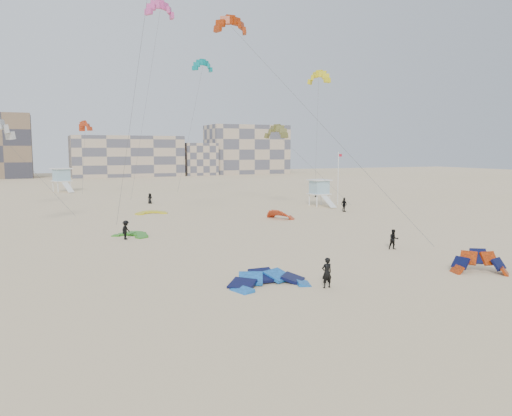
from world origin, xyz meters
name	(u,v)px	position (x,y,z in m)	size (l,w,h in m)	color
ground	(306,290)	(0.00, 0.00, 0.00)	(320.00, 320.00, 0.00)	beige
kite_ground_blue	(270,285)	(-1.51, 1.65, 0.00)	(4.90, 4.99, 1.31)	#1C7EED
kite_ground_orange	(479,273)	(12.29, -0.99, 0.00)	(3.46, 2.60, 2.33)	#F14008
kite_ground_green	(132,236)	(-6.24, 21.92, 0.00)	(3.20, 3.37, 0.59)	#328D24
kite_ground_red_far	(280,219)	(11.58, 27.23, 0.00)	(3.28, 3.04, 1.67)	red
kite_ground_yellow	(151,214)	(-1.25, 37.61, 0.00)	(3.51, 3.68, 0.48)	yellow
kitesurfer_main	(327,273)	(1.31, -0.10, 0.89)	(0.65, 0.43, 1.79)	black
kitesurfer_b	(394,239)	(12.11, 7.47, 0.81)	(0.79, 0.61, 1.62)	black
kitesurfer_c	(126,230)	(-6.95, 20.45, 0.86)	(1.11, 0.64, 1.72)	black
kitesurfer_d	(344,205)	(22.01, 29.77, 0.92)	(1.08, 0.45, 1.85)	black
kitesurfer_e	(150,198)	(0.93, 49.36, 0.78)	(0.76, 0.50, 1.56)	black
kitesurfer_f	(316,192)	(28.78, 48.77, 0.82)	(1.51, 0.48, 1.63)	black
kite_fly_orange	(231,26)	(6.52, 29.53, 21.61)	(7.59, 28.19, 21.83)	#F14008
kite_fly_pink	(160,11)	(1.80, 43.72, 26.29)	(6.71, 4.59, 26.47)	#F35CB0
kite_fly_olive	(276,133)	(15.09, 35.74, 10.16)	(9.32, 9.64, 10.45)	#5D652B
kite_fly_yellow	(319,79)	(29.19, 49.05, 19.65)	(5.24, 5.28, 20.02)	yellow
kite_fly_teal_b	(203,67)	(12.05, 58.06, 21.82)	(7.42, 4.24, 21.88)	#0B9392
kite_fly_red	(85,127)	(-6.57, 64.99, 11.76)	(4.19, 8.32, 11.96)	red
lifeguard_tower_near	(319,193)	(22.52, 36.94, 1.86)	(2.77, 5.18, 3.76)	white
lifeguard_tower_far	(62,180)	(-10.25, 77.18, 2.22)	(4.05, 6.63, 4.49)	white
flagpole	(338,177)	(25.71, 37.10, 4.01)	(0.62, 0.10, 7.63)	white
condo_mid	(126,156)	(10.00, 130.00, 6.00)	(32.00, 16.00, 12.00)	tan
condo_east	(247,150)	(50.00, 132.00, 8.00)	(26.00, 14.00, 16.00)	tan
condo_fill_right	(199,159)	(32.00, 128.00, 5.00)	(10.00, 10.00, 10.00)	tan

